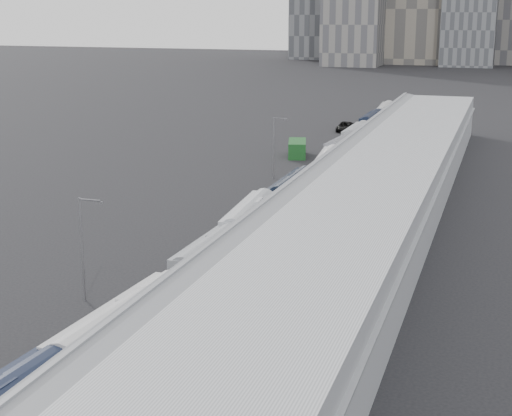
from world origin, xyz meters
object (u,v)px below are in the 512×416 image
at_px(bus_2, 123,337).
at_px(bus_6, 329,166).
at_px(bus_4, 249,224).
at_px(bus_5, 293,193).
at_px(bus_9, 372,124).
at_px(street_lamp_far, 275,143).
at_px(bus_3, 211,260).
at_px(street_lamp_near, 84,242).
at_px(bus_10, 386,115).
at_px(suv, 345,127).
at_px(shipping_container, 297,149).
at_px(bus_8, 356,138).
at_px(bus_7, 347,151).

distance_m(bus_2, bus_6, 59.48).
bearing_deg(bus_4, bus_2, -92.00).
relative_size(bus_2, bus_5, 1.14).
distance_m(bus_9, street_lamp_far, 43.54).
height_order(bus_3, street_lamp_near, street_lamp_near).
bearing_deg(bus_10, suv, -115.67).
xyz_separation_m(bus_10, shipping_container, (-7.30, -40.22, -0.38)).
bearing_deg(bus_8, bus_2, -88.24).
bearing_deg(street_lamp_near, bus_2, -48.81).
bearing_deg(bus_3, bus_6, 90.36).
xyz_separation_m(bus_3, bus_10, (-0.17, 96.23, 0.10)).
bearing_deg(bus_5, bus_4, -91.57).
bearing_deg(bus_2, bus_5, 94.37).
height_order(bus_8, bus_9, bus_9).
height_order(bus_5, shipping_container, bus_5).
relative_size(bus_8, suv, 1.98).
bearing_deg(bus_6, bus_10, 85.00).
relative_size(bus_5, street_lamp_far, 1.50).
bearing_deg(suv, street_lamp_far, -94.08).
xyz_separation_m(bus_9, bus_10, (0.37, 13.58, 0.03)).
bearing_deg(street_lamp_far, bus_9, 82.60).
bearing_deg(bus_5, bus_9, 90.93).
bearing_deg(shipping_container, bus_4, -95.29).
xyz_separation_m(street_lamp_far, shipping_container, (-1.34, 16.42, -3.57)).
distance_m(bus_6, bus_9, 40.31).
xyz_separation_m(bus_7, bus_9, (-1.19, 28.89, -0.15)).
bearing_deg(shipping_container, suv, 71.62).
bearing_deg(street_lamp_far, bus_4, -78.37).
xyz_separation_m(bus_4, shipping_container, (-7.15, 44.64, -0.39)).
height_order(bus_3, bus_5, bus_5).
bearing_deg(bus_9, bus_5, -88.69).
bearing_deg(street_lamp_near, bus_9, 85.81).
bearing_deg(street_lamp_far, shipping_container, 94.68).
relative_size(bus_5, bus_9, 0.98).
height_order(bus_6, suv, bus_6).
bearing_deg(bus_6, shipping_container, 114.89).
bearing_deg(street_lamp_far, bus_5, -65.80).
distance_m(bus_5, suv, 57.71).
xyz_separation_m(bus_3, bus_4, (-0.33, 11.37, 0.12)).
bearing_deg(bus_5, bus_3, -90.03).
bearing_deg(bus_6, bus_2, -95.89).
height_order(street_lamp_far, shipping_container, street_lamp_far).
height_order(bus_2, suv, bus_2).
relative_size(bus_3, shipping_container, 1.78).
height_order(bus_6, street_lamp_far, street_lamp_far).
distance_m(bus_6, street_lamp_near, 51.23).
bearing_deg(shipping_container, street_lamp_near, -104.14).
distance_m(bus_5, bus_10, 70.58).
xyz_separation_m(bus_5, street_lamp_near, (-7.33, -33.82, 3.29)).
xyz_separation_m(bus_9, street_lamp_near, (-6.66, -90.82, 3.26)).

